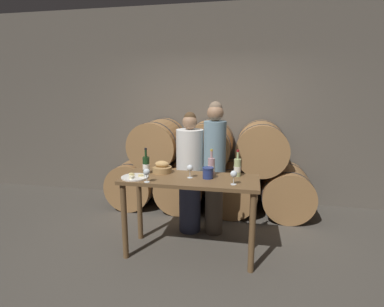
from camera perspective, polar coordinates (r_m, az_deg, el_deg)
The scene contains 15 objects.
ground_plane at distance 3.69m, azimuth -0.37°, elevation -18.43°, with size 10.00×10.00×0.00m, color #4C473F.
stone_wall_back at distance 5.08m, azimuth 4.04°, elevation 9.00°, with size 10.00×0.12×3.20m.
barrel_stack at distance 4.69m, azimuth 3.02°, elevation -2.97°, with size 3.16×0.85×1.41m.
tasting_table at distance 3.36m, azimuth -0.39°, elevation -7.14°, with size 1.51×0.58×0.92m.
person_left at distance 3.91m, azimuth -0.42°, elevation -3.70°, with size 0.35×0.35×1.60m.
person_right at distance 3.83m, azimuth 4.31°, elevation -2.42°, with size 0.28×0.28×1.73m.
wine_bottle_red at distance 3.50m, azimuth -8.72°, elevation -2.16°, with size 0.08×0.08×0.30m.
wine_bottle_white at distance 3.39m, azimuth 8.65°, elevation -2.62°, with size 0.08×0.08×0.30m.
wine_bottle_rose at distance 3.41m, azimuth 3.70°, elevation -2.44°, with size 0.08×0.08×0.30m.
blue_crock at distance 3.28m, azimuth 3.06°, elevation -3.61°, with size 0.12×0.12×0.12m.
bread_basket at distance 3.52m, azimuth -5.73°, elevation -2.79°, with size 0.23×0.23×0.14m.
cheese_plate at distance 3.37m, azimuth -10.84°, elevation -4.41°, with size 0.30×0.30×0.04m.
wine_glass_far_left at distance 3.17m, azimuth -8.64°, elevation -3.56°, with size 0.07×0.07×0.15m.
wine_glass_left at distance 3.29m, azimuth -0.35°, elevation -2.83°, with size 0.07×0.07×0.15m.
wine_glass_center at distance 3.08m, azimuth 7.95°, elevation -3.97°, with size 0.07×0.07×0.15m.
Camera 1 is at (0.64, -3.11, 1.87)m, focal length 28.00 mm.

